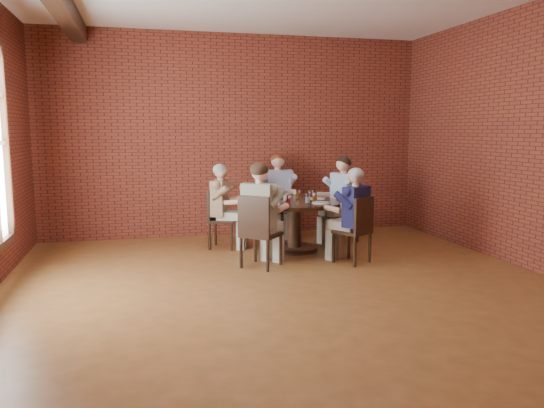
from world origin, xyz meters
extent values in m
plane|color=#965A2E|center=(0.00, 0.00, 0.00)|extent=(7.00, 7.00, 0.00)
plane|color=maroon|center=(0.00, 3.50, 1.70)|extent=(7.00, 0.00, 7.00)
plane|color=maroon|center=(0.00, -3.50, 1.70)|extent=(7.00, 0.00, 7.00)
cube|color=black|center=(-3.17, 1.44, 1.65)|extent=(0.10, 0.08, 2.20)
cylinder|color=black|center=(0.61, 2.00, 0.03)|extent=(0.71, 0.71, 0.06)
cylinder|color=black|center=(0.61, 2.00, 0.35)|extent=(0.20, 0.20, 0.64)
cylinder|color=#3B2315|center=(0.61, 2.00, 0.72)|extent=(1.42, 1.42, 0.05)
cube|color=black|center=(1.51, 2.43, 0.43)|extent=(0.59, 0.59, 0.04)
cube|color=black|center=(1.70, 2.51, 0.71)|extent=(0.23, 0.42, 0.51)
cylinder|color=black|center=(1.26, 2.52, 0.21)|extent=(0.04, 0.04, 0.41)
cylinder|color=black|center=(1.42, 2.17, 0.21)|extent=(0.04, 0.04, 0.41)
cylinder|color=black|center=(1.61, 2.68, 0.21)|extent=(0.04, 0.04, 0.41)
cylinder|color=black|center=(1.77, 2.33, 0.21)|extent=(0.04, 0.04, 0.41)
cube|color=black|center=(0.66, 3.14, 0.43)|extent=(0.48, 0.48, 0.04)
cube|color=black|center=(0.67, 3.35, 0.71)|extent=(0.46, 0.06, 0.52)
cylinder|color=black|center=(0.45, 2.95, 0.21)|extent=(0.04, 0.04, 0.41)
cylinder|color=black|center=(0.85, 2.94, 0.21)|extent=(0.04, 0.04, 0.41)
cylinder|color=black|center=(0.47, 3.35, 0.21)|extent=(0.04, 0.04, 0.41)
cylinder|color=black|center=(0.87, 3.33, 0.21)|extent=(0.04, 0.04, 0.41)
cube|color=black|center=(-0.40, 2.43, 0.43)|extent=(0.53, 0.53, 0.04)
cube|color=black|center=(-0.56, 2.50, 0.68)|extent=(0.19, 0.39, 0.46)
cylinder|color=black|center=(-0.31, 2.20, 0.21)|extent=(0.04, 0.04, 0.41)
cylinder|color=black|center=(-0.17, 2.52, 0.21)|extent=(0.04, 0.04, 0.41)
cylinder|color=black|center=(-0.62, 2.34, 0.21)|extent=(0.04, 0.04, 0.41)
cylinder|color=black|center=(-0.49, 2.65, 0.21)|extent=(0.04, 0.04, 0.41)
cube|color=black|center=(-0.08, 1.20, 0.43)|extent=(0.63, 0.63, 0.04)
cube|color=black|center=(-0.21, 1.04, 0.71)|extent=(0.37, 0.32, 0.51)
cylinder|color=black|center=(0.19, 1.22, 0.21)|extent=(0.04, 0.04, 0.41)
cylinder|color=black|center=(-0.10, 1.47, 0.21)|extent=(0.04, 0.04, 0.41)
cylinder|color=black|center=(-0.06, 0.92, 0.21)|extent=(0.04, 0.04, 0.41)
cylinder|color=black|center=(-0.36, 1.18, 0.21)|extent=(0.04, 0.04, 0.41)
cube|color=black|center=(1.16, 1.10, 0.43)|extent=(0.56, 0.56, 0.04)
cube|color=black|center=(1.26, 0.95, 0.68)|extent=(0.37, 0.25, 0.47)
cylinder|color=black|center=(1.22, 1.34, 0.21)|extent=(0.04, 0.04, 0.41)
cylinder|color=black|center=(0.92, 1.16, 0.21)|extent=(0.04, 0.04, 0.41)
cylinder|color=black|center=(1.40, 1.05, 0.21)|extent=(0.04, 0.04, 0.41)
cylinder|color=black|center=(1.11, 0.86, 0.21)|extent=(0.04, 0.04, 0.41)
cylinder|color=white|center=(1.00, 2.15, 0.76)|extent=(0.26, 0.26, 0.01)
cylinder|color=white|center=(0.52, 2.51, 0.76)|extent=(0.26, 0.26, 0.01)
cylinder|color=white|center=(0.17, 1.98, 0.76)|extent=(0.26, 0.26, 0.01)
cylinder|color=white|center=(0.92, 1.69, 0.76)|extent=(0.26, 0.26, 0.01)
cylinder|color=white|center=(0.91, 2.14, 0.82)|extent=(0.07, 0.07, 0.14)
cylinder|color=white|center=(0.74, 2.24, 0.82)|extent=(0.07, 0.07, 0.14)
cylinder|color=white|center=(0.42, 2.36, 0.82)|extent=(0.07, 0.07, 0.14)
cylinder|color=white|center=(0.50, 2.11, 0.82)|extent=(0.07, 0.07, 0.14)
cylinder|color=white|center=(0.37, 1.94, 0.82)|extent=(0.07, 0.07, 0.14)
cylinder|color=white|center=(0.40, 1.61, 0.82)|extent=(0.07, 0.07, 0.14)
cylinder|color=white|center=(0.74, 1.76, 0.82)|extent=(0.07, 0.07, 0.14)
cylinder|color=white|center=(0.87, 1.84, 0.82)|extent=(0.07, 0.07, 0.14)
cube|color=black|center=(0.99, 1.70, 0.75)|extent=(0.08, 0.15, 0.01)
camera|label=1|loc=(-1.60, -5.49, 1.79)|focal=35.00mm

